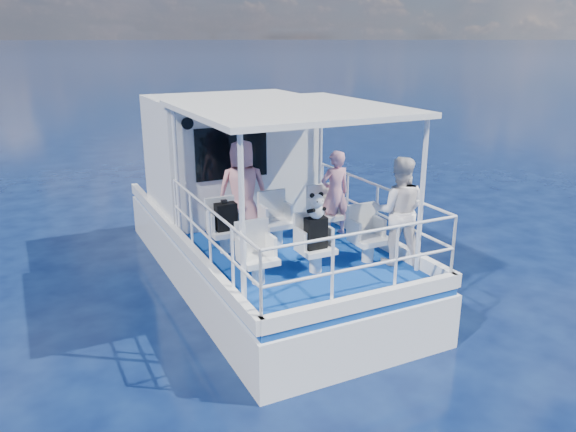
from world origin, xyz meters
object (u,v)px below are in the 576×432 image
object	(u,v)px
passenger_port_fwd	(243,190)
panda	(316,206)
passenger_stbd_aft	(398,211)
backpack_center	(316,233)

from	to	relation	value
passenger_port_fwd	panda	bearing A→B (deg)	119.69
panda	passenger_stbd_aft	bearing A→B (deg)	-6.94
passenger_stbd_aft	backpack_center	world-z (taller)	passenger_stbd_aft
passenger_stbd_aft	panda	distance (m)	1.32
passenger_port_fwd	panda	xyz separation A→B (m)	(0.36, -1.84, 0.19)
passenger_port_fwd	passenger_stbd_aft	xyz separation A→B (m)	(1.65, -2.00, -0.03)
passenger_stbd_aft	panda	world-z (taller)	passenger_stbd_aft
panda	passenger_port_fwd	bearing A→B (deg)	101.11
passenger_stbd_aft	panda	bearing A→B (deg)	25.06
passenger_port_fwd	backpack_center	distance (m)	1.86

